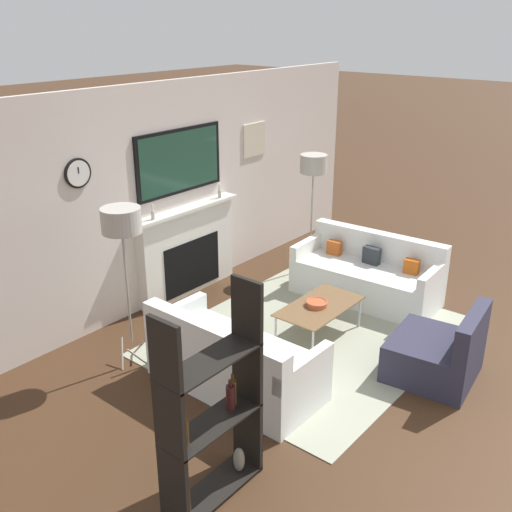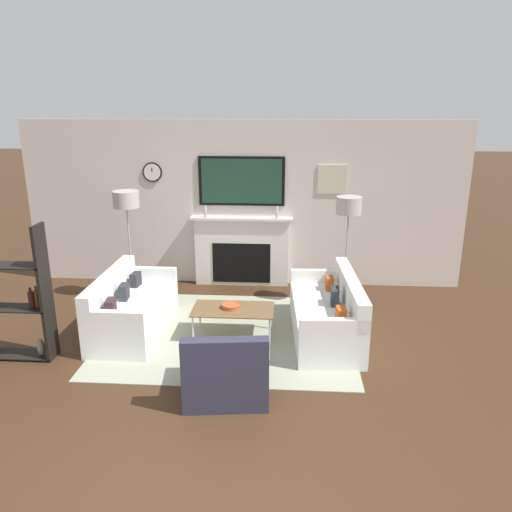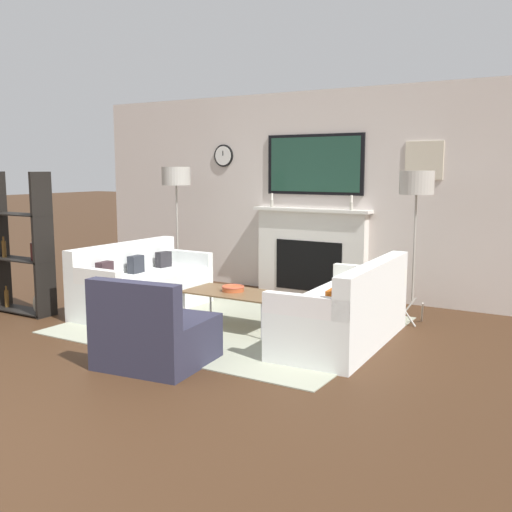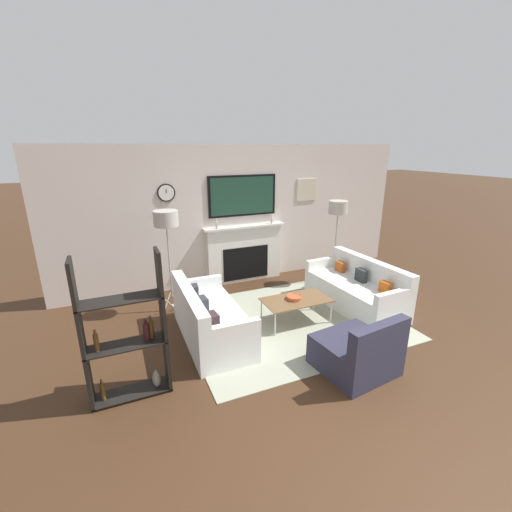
{
  "view_description": "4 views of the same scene",
  "coord_description": "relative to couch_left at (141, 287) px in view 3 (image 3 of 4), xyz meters",
  "views": [
    {
      "loc": [
        -5.0,
        -0.4,
        3.4
      ],
      "look_at": [
        -0.29,
        3.44,
        0.94
      ],
      "focal_mm": 42.0,
      "sensor_mm": 36.0,
      "label": 1
    },
    {
      "loc": [
        0.77,
        -3.12,
        2.94
      ],
      "look_at": [
        0.34,
        3.35,
        0.95
      ],
      "focal_mm": 35.0,
      "sensor_mm": 36.0,
      "label": 2
    },
    {
      "loc": [
        3.48,
        -2.37,
        1.69
      ],
      "look_at": [
        0.02,
        3.36,
        0.71
      ],
      "focal_mm": 42.0,
      "sensor_mm": 36.0,
      "label": 3
    },
    {
      "loc": [
        -2.43,
        -1.37,
        2.66
      ],
      "look_at": [
        -0.34,
        3.45,
        0.97
      ],
      "focal_mm": 24.0,
      "sensor_mm": 36.0,
      "label": 4
    }
  ],
  "objects": [
    {
      "name": "fireplace_wall",
      "position": [
        1.31,
        2.01,
        0.93
      ],
      "size": [
        7.22,
        0.28,
        2.7
      ],
      "color": "beige",
      "rests_on": "ground_plane"
    },
    {
      "name": "area_rug",
      "position": [
        1.3,
        -0.0,
        -0.29
      ],
      "size": [
        3.23,
        2.67,
        0.01
      ],
      "color": "#999C86",
      "rests_on": "ground_plane"
    },
    {
      "name": "couch_left",
      "position": [
        0.0,
        0.0,
        0.0
      ],
      "size": [
        0.8,
        1.72,
        0.8
      ],
      "color": "white",
      "rests_on": "ground_plane"
    },
    {
      "name": "couch_right",
      "position": [
        2.61,
        0.0,
        0.0
      ],
      "size": [
        0.89,
        1.85,
        0.81
      ],
      "color": "white",
      "rests_on": "ground_plane"
    },
    {
      "name": "armchair",
      "position": [
        1.45,
        -1.45,
        -0.04
      ],
      "size": [
        0.94,
        0.91,
        0.78
      ],
      "color": "#2C2B3E",
      "rests_on": "ground_plane"
    },
    {
      "name": "coffee_table",
      "position": [
        1.38,
        -0.08,
        0.07
      ],
      "size": [
        1.05,
        0.57,
        0.39
      ],
      "color": "brown",
      "rests_on": "ground_plane"
    },
    {
      "name": "decorative_bowl",
      "position": [
        1.35,
        -0.06,
        0.13
      ],
      "size": [
        0.24,
        0.24,
        0.06
      ],
      "color": "#BA542C",
      "rests_on": "coffee_table"
    },
    {
      "name": "floor_lamp_left",
      "position": [
        -0.32,
        1.1,
        1.26
      ],
      "size": [
        0.39,
        0.39,
        1.71
      ],
      "color": "#9E998E",
      "rests_on": "ground_plane"
    },
    {
      "name": "floor_lamp_right",
      "position": [
        2.93,
        1.1,
        1.21
      ],
      "size": [
        0.36,
        0.36,
        1.67
      ],
      "color": "#9E998E",
      "rests_on": "ground_plane"
    },
    {
      "name": "shelf_unit",
      "position": [
        -1.11,
        -0.79,
        0.45
      ],
      "size": [
        0.85,
        0.28,
        1.65
      ],
      "color": "black",
      "rests_on": "ground_plane"
    }
  ]
}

